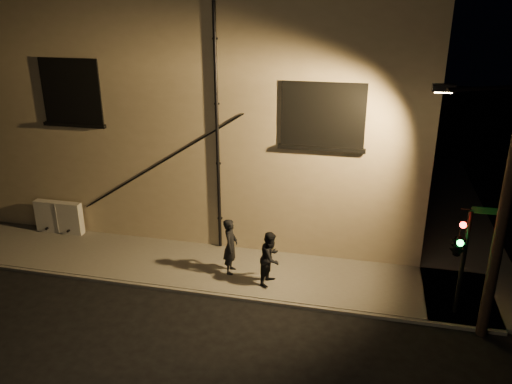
% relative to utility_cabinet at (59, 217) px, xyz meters
% --- Properties ---
extents(ground, '(90.00, 90.00, 0.00)m').
position_rel_utility_cabinet_xyz_m(ground, '(8.02, -2.70, -0.73)').
color(ground, black).
extents(sidewalk, '(21.00, 16.00, 0.12)m').
position_rel_utility_cabinet_xyz_m(sidewalk, '(9.24, 1.69, -0.67)').
color(sidewalk, '#595650').
rests_on(sidewalk, ground).
extents(building, '(16.20, 12.23, 8.80)m').
position_rel_utility_cabinet_xyz_m(building, '(5.02, 6.29, 3.68)').
color(building, tan).
rests_on(building, ground).
extents(utility_cabinet, '(1.85, 0.31, 1.22)m').
position_rel_utility_cabinet_xyz_m(utility_cabinet, '(0.00, 0.00, 0.00)').
color(utility_cabinet, '#B7B4AE').
rests_on(utility_cabinet, sidewalk).
extents(pedestrian_a, '(0.47, 0.69, 1.83)m').
position_rel_utility_cabinet_xyz_m(pedestrian_a, '(7.07, -1.41, 0.30)').
color(pedestrian_a, black).
rests_on(pedestrian_a, sidewalk).
extents(pedestrian_b, '(0.82, 0.95, 1.70)m').
position_rel_utility_cabinet_xyz_m(pedestrian_b, '(8.44, -1.77, 0.24)').
color(pedestrian_b, black).
rests_on(pedestrian_b, sidewalk).
extents(traffic_signal, '(1.27, 1.88, 3.20)m').
position_rel_utility_cabinet_xyz_m(traffic_signal, '(13.58, -2.27, 1.54)').
color(traffic_signal, black).
rests_on(traffic_signal, sidewalk).
extents(streetlamp_pole, '(2.02, 1.38, 6.81)m').
position_rel_utility_cabinet_xyz_m(streetlamp_pole, '(14.26, -2.79, 2.92)').
color(streetlamp_pole, black).
rests_on(streetlamp_pole, ground).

